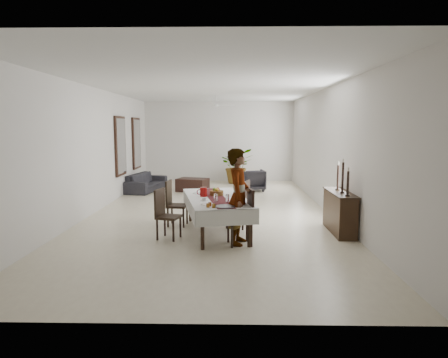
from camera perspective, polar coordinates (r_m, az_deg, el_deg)
floor at (r=10.46m, az=-1.80°, el=-4.66°), size 6.00×12.00×0.00m
ceiling at (r=10.27m, az=-1.87°, el=13.08°), size 6.00×12.00×0.02m
wall_back at (r=16.23m, az=-0.72°, el=5.35°), size 6.00×0.02×3.20m
wall_front at (r=4.28m, az=-6.02°, el=-0.52°), size 6.00×0.02×3.20m
wall_left at (r=10.82m, az=-17.95°, el=3.95°), size 0.02×12.00×3.20m
wall_right at (r=10.52m, az=14.76°, el=3.98°), size 0.02×12.00×3.20m
dining_table_top at (r=8.27m, az=-1.14°, el=-2.87°), size 1.43×2.50×0.05m
table_leg_fl at (r=7.21m, az=-3.09°, el=-7.42°), size 0.08×0.08×0.69m
table_leg_fr at (r=7.36m, az=3.62°, el=-7.11°), size 0.08×0.08×0.69m
table_leg_bl at (r=9.37m, az=-4.84°, el=-3.96°), size 0.08×0.08×0.69m
table_leg_br at (r=9.49m, az=0.35°, el=-3.79°), size 0.08×0.08×0.69m
tablecloth_top at (r=8.26m, az=-1.14°, el=-2.67°), size 1.64×2.71×0.01m
tablecloth_drape_left at (r=8.22m, az=-5.09°, el=-3.77°), size 0.52×2.48×0.29m
tablecloth_drape_right at (r=8.40m, az=2.73°, el=-3.50°), size 0.52×2.48×0.29m
tablecloth_drape_near at (r=7.08m, az=0.52°, el=-5.57°), size 1.13×0.24×0.29m
tablecloth_drape_far at (r=9.51m, az=-2.36°, el=-2.21°), size 1.13×0.24×0.29m
table_runner at (r=8.26m, az=-1.14°, el=-2.62°), size 0.83×2.47×0.00m
red_pitcher at (r=8.35m, az=-2.96°, el=-1.85°), size 0.17×0.17×0.20m
pitcher_handle at (r=8.34m, az=-3.53°, el=-1.87°), size 0.12×0.04×0.12m
wine_glass_near at (r=7.65m, az=0.50°, el=-2.81°), size 0.07×0.07×0.17m
wine_glass_mid at (r=7.71m, az=-1.21°, el=-2.74°), size 0.07×0.07×0.17m
teacup_right at (r=7.74m, az=1.72°, el=-3.10°), size 0.09×0.09×0.06m
saucer_right at (r=7.75m, az=1.72°, el=-3.27°), size 0.15×0.15×0.01m
teacup_left at (r=7.88m, az=-2.85°, el=-2.92°), size 0.09×0.09×0.06m
saucer_left at (r=7.89m, az=-2.84°, el=-3.09°), size 0.15×0.15×0.01m
plate_near_right at (r=7.47m, az=2.41°, el=-3.66°), size 0.24×0.24×0.01m
bread_near_right at (r=7.47m, az=2.41°, el=-3.46°), size 0.09×0.09×0.09m
plate_near_left at (r=7.50m, az=-2.45°, el=-3.61°), size 0.24×0.24×0.01m
plate_far_left at (r=8.74m, az=-3.74°, el=-2.04°), size 0.24×0.24×0.01m
serving_tray at (r=7.27m, az=0.18°, el=-3.95°), size 0.35×0.35×0.02m
jam_jar_a at (r=7.20m, az=-1.47°, el=-3.85°), size 0.06×0.06×0.07m
jam_jar_b at (r=7.24m, az=-2.31°, el=-3.79°), size 0.06×0.06×0.07m
jam_jar_c at (r=7.34m, az=-2.04°, el=-3.63°), size 0.06×0.06×0.07m
fruit_basket at (r=8.50m, az=-1.08°, el=-2.01°), size 0.29×0.29×0.10m
fruit_red at (r=8.51m, az=-0.91°, el=-1.50°), size 0.09×0.09×0.09m
fruit_green at (r=8.51m, az=-1.37°, el=-1.50°), size 0.08×0.08×0.08m
fruit_yellow at (r=8.44m, az=-1.03°, el=-1.58°), size 0.08×0.08×0.08m
chair_right_near_seat at (r=7.47m, az=2.26°, el=-5.90°), size 0.52×0.52×0.05m
chair_right_near_leg_fl at (r=7.40m, az=3.95°, el=-8.01°), size 0.05×0.05×0.44m
chair_right_near_leg_fr at (r=7.75m, az=3.29°, el=-7.31°), size 0.05×0.05×0.44m
chair_right_near_leg_bl at (r=7.33m, az=1.15°, el=-8.16°), size 0.05×0.05×0.44m
chair_right_near_leg_br at (r=7.67m, az=0.62°, el=-7.44°), size 0.05×0.05×0.44m
chair_right_near_back at (r=7.45m, az=3.80°, el=-3.55°), size 0.13×0.45×0.57m
chair_right_far_seat at (r=8.74m, az=1.93°, el=-3.99°), size 0.56×0.56×0.05m
chair_right_far_leg_fl at (r=8.57m, az=2.69°, el=-5.89°), size 0.06×0.06×0.44m
chair_right_far_leg_fr at (r=8.90m, az=3.39°, el=-5.38°), size 0.06×0.06×0.44m
chair_right_far_leg_bl at (r=8.68m, az=0.41°, el=-5.70°), size 0.06×0.06×0.44m
chair_right_far_leg_br at (r=9.01m, az=1.19°, el=-5.21°), size 0.06×0.06×0.44m
chair_right_far_back at (r=8.62m, az=3.20°, el=-2.12°), size 0.18×0.43×0.56m
chair_left_near_seat at (r=7.94m, az=-7.90°, el=-5.40°), size 0.52×0.52×0.05m
chair_left_near_leg_fl at (r=8.21m, az=-8.45°, el=-6.63°), size 0.05×0.05×0.41m
chair_left_near_leg_fr at (r=7.91m, az=-9.52°, el=-7.19°), size 0.05×0.05×0.41m
chair_left_near_leg_bl at (r=8.07m, az=-6.25°, el=-6.83°), size 0.05×0.05×0.41m
chair_left_near_leg_br at (r=7.77m, az=-7.25°, el=-7.41°), size 0.05×0.05×0.41m
chair_left_near_back at (r=7.96m, az=-9.18°, el=-3.29°), size 0.15×0.41×0.53m
chair_left_far_seat at (r=8.96m, az=-6.67°, el=-3.82°), size 0.47×0.47×0.05m
chair_left_far_leg_fl at (r=9.22m, az=-7.44°, el=-5.02°), size 0.05×0.05×0.42m
chair_left_far_leg_fr at (r=8.89m, az=-8.02°, el=-5.50°), size 0.05×0.05×0.42m
chair_left_far_leg_bl at (r=9.14m, az=-5.31°, el=-5.10°), size 0.05×0.05×0.42m
chair_left_far_leg_br at (r=8.80m, az=-5.81°, el=-5.59°), size 0.05×0.05×0.42m
chair_left_far_back at (r=8.96m, az=-7.90°, el=-1.95°), size 0.09×0.43×0.55m
woman at (r=7.45m, az=2.10°, el=-2.54°), size 0.54×0.72×1.80m
sideboard_body at (r=8.69m, az=16.18°, el=-4.66°), size 0.37×1.38×0.83m
sideboard_top at (r=8.61m, az=16.28°, el=-1.87°), size 0.41×1.44×0.03m
candlestick_near_base at (r=8.12m, az=17.21°, el=-2.25°), size 0.09×0.09×0.03m
candlestick_near_shaft at (r=8.09m, az=17.27°, el=-0.55°), size 0.05×0.05×0.46m
candlestick_near_candle at (r=8.06m, az=17.35°, el=1.33°), size 0.03×0.03×0.07m
candlestick_mid_base at (r=8.47m, az=16.53°, el=-1.84°), size 0.09×0.09×0.03m
candlestick_mid_shaft at (r=8.43m, az=16.60°, el=0.26°), size 0.05×0.05×0.60m
candlestick_mid_candle at (r=8.40m, az=16.69°, el=2.54°), size 0.03×0.03×0.07m
candlestick_far_base at (r=8.82m, az=15.90°, el=-1.45°), size 0.09×0.09×0.03m
candlestick_far_shaft at (r=8.79m, az=15.96°, el=0.27°), size 0.05×0.05×0.51m
candlestick_far_candle at (r=8.76m, az=16.03°, el=2.15°), size 0.03×0.03×0.07m
sofa at (r=14.06m, az=-11.06°, el=-0.42°), size 1.17×2.17×0.60m
armchair at (r=13.82m, az=4.13°, el=-0.16°), size 0.89×0.91×0.73m
coffee_table at (r=13.69m, az=-4.51°, el=-0.85°), size 1.16×0.95×0.45m
potted_plant at (r=15.58m, az=1.90°, el=1.91°), size 1.32×1.16×1.38m
mirror_frame_near at (r=12.91m, az=-14.59°, el=4.58°), size 0.06×1.05×1.85m
mirror_glass_near at (r=12.90m, az=-14.44°, el=4.58°), size 0.01×0.90×1.70m
mirror_frame_far at (r=14.94m, az=-12.41°, el=5.00°), size 0.06×1.05×1.85m
mirror_glass_far at (r=14.93m, az=-12.28°, el=5.00°), size 0.01×0.90×1.70m
fan_rod at (r=13.25m, az=-1.17°, el=11.37°), size 0.04×0.04×0.20m
fan_hub at (r=13.24m, az=-1.17°, el=10.51°), size 0.16×0.16×0.08m
fan_blade_n at (r=13.59m, az=-1.11°, el=10.43°), size 0.10×0.55×0.01m
fan_blade_s at (r=12.89m, az=-1.23°, el=10.59°), size 0.10×0.55×0.01m
fan_blade_e at (r=13.23m, az=0.37°, el=10.51°), size 0.55×0.10×0.01m
fan_blade_w at (r=13.26m, az=-2.70°, el=10.50°), size 0.55×0.10×0.01m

